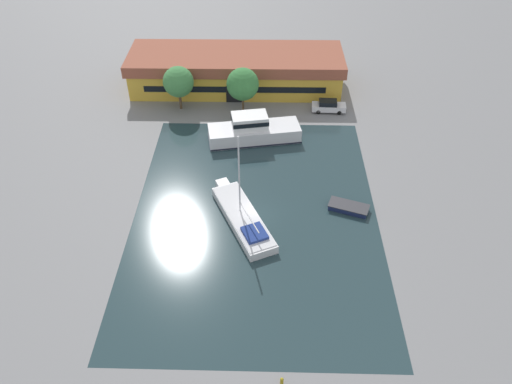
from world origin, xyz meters
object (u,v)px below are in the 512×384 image
quay_tree_by_water (178,82)px  parked_car (329,106)px  sailboat_moored (243,217)px  warehouse_building (236,70)px  small_dinghy (349,207)px  motor_cruiser (253,131)px  quay_tree_near_building (243,84)px

quay_tree_by_water → parked_car: bearing=-0.9°
sailboat_moored → warehouse_building: bearing=69.7°
warehouse_building → small_dinghy: warehouse_building is taller
warehouse_building → motor_cruiser: (2.85, -13.91, -1.27)m
motor_cruiser → quay_tree_near_building: bearing=3.7°
warehouse_building → quay_tree_near_building: 8.17m
quay_tree_near_building → parked_car: size_ratio=1.42×
motor_cruiser → parked_car: bearing=-65.3°
warehouse_building → quay_tree_by_water: size_ratio=5.03×
quay_tree_near_building → quay_tree_by_water: quay_tree_near_building is taller
warehouse_building → motor_cruiser: size_ratio=2.56×
quay_tree_by_water → parked_car: (20.12, -0.33, -3.18)m
quay_tree_by_water → quay_tree_near_building: bearing=-8.6°
warehouse_building → quay_tree_by_water: 9.89m
motor_cruiser → sailboat_moored: bearing=167.2°
parked_car → quay_tree_near_building: bearing=-83.2°
quay_tree_by_water → parked_car: quay_tree_by_water is taller
quay_tree_near_building → sailboat_moored: size_ratio=0.56×
quay_tree_by_water → small_dinghy: size_ratio=1.34×
sailboat_moored → quay_tree_near_building: bearing=67.7°
warehouse_building → parked_car: warehouse_building is taller
warehouse_building → motor_cruiser: 14.25m
parked_car → warehouse_building: bearing=-116.1°
quay_tree_by_water → motor_cruiser: size_ratio=0.51×
quay_tree_near_building → sailboat_moored: (0.88, -21.10, -3.88)m
warehouse_building → quay_tree_near_building: quay_tree_near_building is taller
small_dinghy → motor_cruiser: bearing=58.3°
warehouse_building → quay_tree_near_building: (1.33, -7.84, 1.87)m
quay_tree_near_building → quay_tree_by_water: (-8.60, 1.29, -0.44)m
warehouse_building → sailboat_moored: size_ratio=2.59×
small_dinghy → warehouse_building: bearing=45.8°
quay_tree_by_water → warehouse_building: bearing=42.0°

